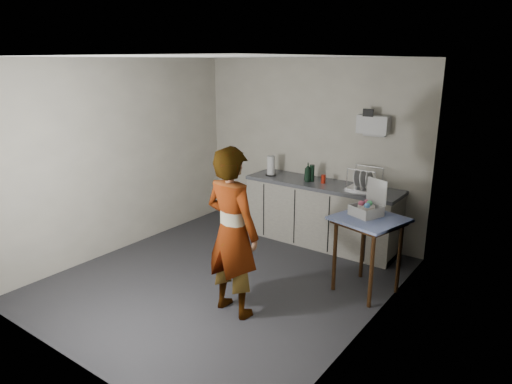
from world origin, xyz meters
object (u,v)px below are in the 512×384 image
Objects in this scene: kitchen_counter at (321,215)px; standing_man at (232,232)px; dark_bottle at (312,173)px; dish_rack at (364,184)px; soap_bottle at (308,172)px; soda_can at (323,179)px; side_table at (369,228)px; paper_towel at (271,166)px; bakery_box at (367,208)px.

standing_man reaches higher than kitchen_counter.
dark_bottle is 0.77m from dish_rack.
soda_can is (0.22, 0.05, -0.08)m from soap_bottle.
kitchen_counter is 2.51× the size of side_table.
paper_towel reaches higher than soda_can.
dish_rack is (0.60, 0.02, 0.55)m from kitchen_counter.
dish_rack is (1.44, 0.08, -0.07)m from paper_towel.
soda_can is at bearing -26.81° from kitchen_counter.
paper_towel is (-0.97, 2.13, 0.16)m from standing_man.
paper_towel is (-0.67, -0.05, 0.02)m from dark_bottle.
side_table is 1.56m from standing_man.
dark_bottle is 0.67m from paper_towel.
side_table is 2.10× the size of dish_rack.
kitchen_counter is 1.04m from paper_towel.
paper_towel is 2.05m from bakery_box.
standing_man reaches higher than soda_can.
soda_can reaches higher than kitchen_counter.
paper_towel is at bearing -176.15° from soda_can.
bakery_box reaches higher than paper_towel.
dark_bottle reaches higher than kitchen_counter.
paper_towel is (-0.83, -0.07, 0.62)m from kitchen_counter.
dish_rack is (0.46, 2.22, 0.09)m from standing_man.
standing_man is 6.06× the size of paper_towel.
paper_towel is at bearing 177.53° from bakery_box.
dish_rack is 1.06× the size of bakery_box.
side_table is at bearing -25.10° from paper_towel.
side_table is at bearing -25.46° from bakery_box.
standing_man is at bearing -86.30° from kitchen_counter.
paper_towel is at bearing -175.53° from kitchen_counter.
standing_man is 1.58m from bakery_box.
paper_towel reaches higher than dark_bottle.
kitchen_counter is at bearing 4.47° from paper_towel.
bakery_box is (1.25, -0.85, -0.06)m from soap_bottle.
dish_rack reaches higher than soda_can.
bakery_box is (1.21, -0.89, -0.05)m from dark_bottle.
soap_bottle is at bearing 159.51° from side_table.
soap_bottle is 0.82m from dish_rack.
side_table is 3.33× the size of soap_bottle.
dark_bottle is 1.50m from bakery_box.
side_table is at bearing -34.95° from soap_bottle.
dish_rack reaches higher than kitchen_counter.
standing_man is 7.43× the size of dark_bottle.
side_table is 3.73× the size of dark_bottle.
soda_can is 0.85m from paper_towel.
dark_bottle is (-1.27, 0.96, 0.25)m from side_table.
soda_can is 0.28× the size of dish_rack.
soda_can is 0.49× the size of dark_bottle.
standing_man is 2.27m from dish_rack.
soda_can is 0.19m from dark_bottle.
soap_bottle is at bearing -130.76° from dark_bottle.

